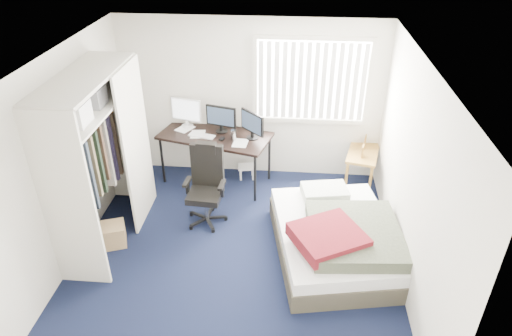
{
  "coord_description": "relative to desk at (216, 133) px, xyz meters",
  "views": [
    {
      "loc": [
        0.65,
        -4.38,
        3.93
      ],
      "look_at": [
        0.23,
        0.4,
        1.06
      ],
      "focal_mm": 32.0,
      "sensor_mm": 36.0,
      "label": 1
    }
  ],
  "objects": [
    {
      "name": "nightstand",
      "position": [
        2.26,
        0.1,
        -0.31
      ],
      "size": [
        0.61,
        0.94,
        0.78
      ],
      "color": "brown",
      "rests_on": "ground"
    },
    {
      "name": "office_chair",
      "position": [
        0.02,
        -1.02,
        -0.4
      ],
      "size": [
        0.57,
        0.57,
        1.14
      ],
      "color": "black",
      "rests_on": "ground"
    },
    {
      "name": "desk",
      "position": [
        0.0,
        0.0,
        0.0
      ],
      "size": [
        1.8,
        1.17,
        1.28
      ],
      "color": "black",
      "rests_on": "ground"
    },
    {
      "name": "footstool",
      "position": [
        0.46,
        0.1,
        -0.67
      ],
      "size": [
        0.3,
        0.25,
        0.22
      ],
      "color": "white",
      "rests_on": "ground"
    },
    {
      "name": "ground",
      "position": [
        0.51,
        -1.75,
        -0.84
      ],
      "size": [
        4.2,
        4.2,
        0.0
      ],
      "primitive_type": "plane",
      "color": "black",
      "rests_on": "ground"
    },
    {
      "name": "window_assembly",
      "position": [
        1.41,
        0.29,
        0.76
      ],
      "size": [
        1.72,
        0.09,
        1.32
      ],
      "color": "white",
      "rests_on": "ground"
    },
    {
      "name": "bed",
      "position": [
        1.78,
        -1.63,
        -0.56
      ],
      "size": [
        1.75,
        2.13,
        0.63
      ],
      "color": "#3C372B",
      "rests_on": "ground"
    },
    {
      "name": "room_shell",
      "position": [
        0.51,
        -1.75,
        0.67
      ],
      "size": [
        4.2,
        4.2,
        4.2
      ],
      "color": "silver",
      "rests_on": "ground"
    },
    {
      "name": "pine_box",
      "position": [
        -1.14,
        -1.69,
        -0.69
      ],
      "size": [
        0.47,
        0.41,
        0.3
      ],
      "primitive_type": "cube",
      "rotation": [
        0.0,
        0.0,
        0.36
      ],
      "color": "#A58052",
      "rests_on": "ground"
    },
    {
      "name": "closet",
      "position": [
        -1.16,
        -1.49,
        0.52
      ],
      "size": [
        0.64,
        1.84,
        2.22
      ],
      "color": "beige",
      "rests_on": "ground"
    }
  ]
}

